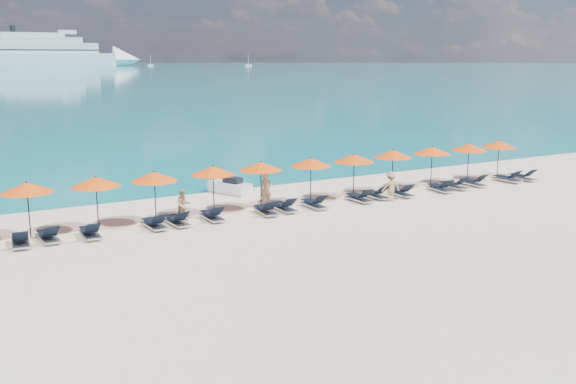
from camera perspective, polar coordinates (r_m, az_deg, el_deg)
ground at (r=26.37m, az=3.21°, el=-3.72°), size 1400.00×1400.00×0.00m
cruise_ship at (r=620.88m, az=-19.76°, el=11.48°), size 149.61×32.83×41.32m
sailboat_near at (r=611.90m, az=-12.12°, el=10.99°), size 5.26×1.75×9.64m
sailboat_far at (r=571.56m, az=-3.55°, el=11.20°), size 5.82×1.94×10.67m
jetski at (r=34.20m, az=-5.15°, el=0.48°), size 1.79×2.60×0.87m
beachgoer_a at (r=30.88m, az=-1.95°, el=0.18°), size 0.61×0.40×1.66m
beachgoer_b at (r=28.54m, az=-9.27°, el=-1.17°), size 0.70×0.40×1.43m
beachgoer_c at (r=32.46m, az=9.13°, el=0.48°), size 1.05×0.63×1.51m
umbrella_2 at (r=27.45m, az=-22.21°, el=0.36°), size 2.10×2.10×2.28m
umbrella_3 at (r=27.81m, az=-16.71°, el=0.88°), size 2.10×2.10×2.28m
umbrella_4 at (r=28.41m, az=-11.80°, el=1.36°), size 2.10×2.10×2.28m
umbrella_5 at (r=29.54m, az=-6.67°, el=1.92°), size 2.10×2.10×2.28m
umbrella_6 at (r=30.53m, az=-2.43°, el=2.31°), size 2.10×2.10×2.28m
umbrella_7 at (r=31.68m, az=2.04°, el=2.66°), size 2.10×2.10×2.28m
umbrella_8 at (r=33.12m, az=5.91°, el=3.01°), size 2.10×2.10×2.28m
umbrella_9 at (r=34.91m, az=9.31°, el=3.37°), size 2.10×2.10×2.28m
umbrella_10 at (r=36.64m, az=12.70°, el=3.63°), size 2.10×2.10×2.28m
umbrella_11 at (r=38.46m, az=15.79°, el=3.85°), size 2.10×2.10×2.28m
umbrella_12 at (r=40.34m, az=18.25°, el=4.05°), size 2.10×2.10×2.28m
lounger_3 at (r=26.58m, az=-22.70°, el=-3.98°), size 0.77×1.75×0.66m
lounger_4 at (r=26.85m, az=-20.53°, el=-3.66°), size 0.74×1.74×0.66m
lounger_5 at (r=26.87m, az=-17.19°, el=-3.42°), size 0.64×1.71×0.66m
lounger_6 at (r=27.61m, az=-11.79°, el=-2.73°), size 0.71×1.73×0.66m
lounger_7 at (r=27.94m, az=-9.84°, el=-2.48°), size 0.71×1.73×0.66m
lounger_8 at (r=28.59m, az=-6.76°, el=-2.06°), size 0.63×1.71×0.66m
lounger_9 at (r=29.45m, az=-1.97°, el=-1.58°), size 0.79×1.75×0.66m
lounger_10 at (r=30.06m, az=-0.37°, el=-1.29°), size 0.62×1.70×0.66m
lounger_11 at (r=30.72m, az=2.34°, el=-1.01°), size 0.64×1.71×0.66m
lounger_12 at (r=32.22m, az=6.36°, el=-0.47°), size 0.62×1.70×0.66m
lounger_13 at (r=33.10m, az=7.79°, el=-0.18°), size 0.66×1.71×0.66m
lounger_14 at (r=33.83m, az=10.03°, el=0.01°), size 0.74×1.74×0.66m
lounger_15 at (r=35.41m, az=13.39°, el=0.39°), size 0.78×1.75×0.66m
lounger_16 at (r=36.33m, az=14.58°, el=0.62°), size 0.64×1.71×0.66m
lounger_17 at (r=37.45m, az=16.16°, el=0.86°), size 0.64×1.71×0.66m
lounger_18 at (r=39.28m, az=18.92°, el=1.18°), size 0.69×1.73×0.66m
lounger_19 at (r=40.10m, az=20.15°, el=1.30°), size 0.63×1.70×0.66m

